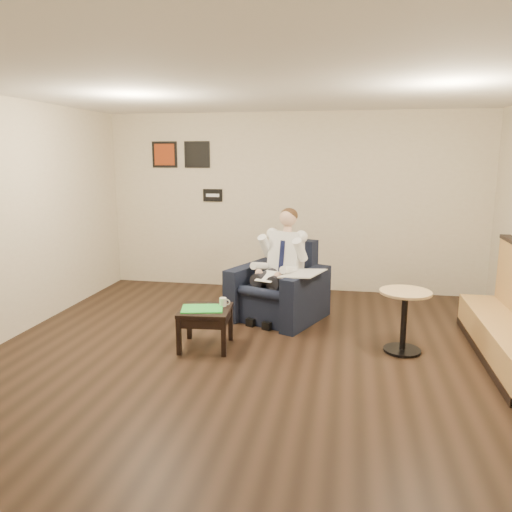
% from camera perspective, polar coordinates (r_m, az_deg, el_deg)
% --- Properties ---
extents(ground, '(6.00, 6.00, 0.00)m').
position_cam_1_polar(ground, '(5.41, 0.19, -11.85)').
color(ground, black).
rests_on(ground, ground).
extents(wall_back, '(6.00, 0.02, 2.80)m').
position_cam_1_polar(wall_back, '(7.97, 4.17, 6.09)').
color(wall_back, beige).
rests_on(wall_back, ground).
extents(wall_front, '(6.00, 0.02, 2.80)m').
position_cam_1_polar(wall_front, '(2.21, -14.27, -8.32)').
color(wall_front, beige).
rests_on(wall_front, ground).
extents(ceiling, '(6.00, 6.00, 0.02)m').
position_cam_1_polar(ceiling, '(5.01, 0.22, 19.05)').
color(ceiling, white).
rests_on(ceiling, wall_back).
extents(seating_sign, '(0.32, 0.02, 0.20)m').
position_cam_1_polar(seating_sign, '(8.20, -4.96, 6.93)').
color(seating_sign, black).
rests_on(seating_sign, wall_back).
extents(art_print_left, '(0.42, 0.03, 0.42)m').
position_cam_1_polar(art_print_left, '(8.42, -10.39, 11.34)').
color(art_print_left, '#973412').
rests_on(art_print_left, wall_back).
extents(art_print_right, '(0.42, 0.03, 0.42)m').
position_cam_1_polar(art_print_right, '(8.24, -6.75, 11.44)').
color(art_print_right, black).
rests_on(art_print_right, wall_back).
extents(armchair, '(1.37, 1.37, 1.01)m').
position_cam_1_polar(armchair, '(6.59, 2.52, -2.89)').
color(armchair, black).
rests_on(armchair, ground).
extents(seated_man, '(0.99, 1.17, 1.39)m').
position_cam_1_polar(seated_man, '(6.44, 1.94, -1.52)').
color(seated_man, white).
rests_on(seated_man, armchair).
extents(lap_papers, '(0.32, 0.39, 0.01)m').
position_cam_1_polar(lap_papers, '(6.36, 1.42, -2.34)').
color(lap_papers, white).
rests_on(lap_papers, seated_man).
extents(newspaper, '(0.60, 0.67, 0.01)m').
position_cam_1_polar(newspaper, '(6.25, 5.37, -1.99)').
color(newspaper, silver).
rests_on(newspaper, armchair).
extents(side_table, '(0.60, 0.60, 0.45)m').
position_cam_1_polar(side_table, '(5.71, -5.77, -8.18)').
color(side_table, black).
rests_on(side_table, ground).
extents(green_folder, '(0.51, 0.42, 0.01)m').
position_cam_1_polar(green_folder, '(5.62, -6.17, -5.99)').
color(green_folder, '#2AD540').
rests_on(green_folder, side_table).
extents(coffee_mug, '(0.09, 0.09, 0.10)m').
position_cam_1_polar(coffee_mug, '(5.70, -3.79, -5.26)').
color(coffee_mug, white).
rests_on(coffee_mug, side_table).
extents(smartphone, '(0.15, 0.08, 0.01)m').
position_cam_1_polar(smartphone, '(5.77, -5.01, -5.51)').
color(smartphone, black).
rests_on(smartphone, side_table).
extents(banquette, '(0.54, 2.26, 1.16)m').
position_cam_1_polar(banquette, '(5.88, 27.02, -5.20)').
color(banquette, '#B48546').
rests_on(banquette, ground).
extents(cafe_table, '(0.57, 0.57, 0.69)m').
position_cam_1_polar(cafe_table, '(5.75, 16.54, -7.19)').
color(cafe_table, tan).
rests_on(cafe_table, ground).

